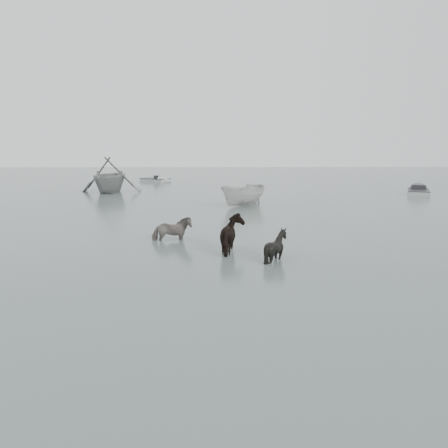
{
  "coord_description": "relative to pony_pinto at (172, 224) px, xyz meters",
  "views": [
    {
      "loc": [
        1.15,
        -14.86,
        3.89
      ],
      "look_at": [
        1.45,
        1.4,
        1.0
      ],
      "focal_mm": 35.0,
      "sensor_mm": 36.0,
      "label": 1
    }
  ],
  "objects": [
    {
      "name": "boat_small",
      "position": [
        3.7,
        10.87,
        0.09
      ],
      "size": [
        3.93,
        4.04,
        1.58
      ],
      "primitive_type": "imported",
      "rotation": [
        0.0,
        0.0,
        -0.75
      ],
      "color": "#B8B8B3",
      "rests_on": "ground"
    },
    {
      "name": "skiff_port",
      "position": [
        18.54,
        17.49,
        -0.33
      ],
      "size": [
        3.32,
        4.92,
        0.75
      ],
      "primitive_type": null,
      "rotation": [
        0.0,
        0.0,
        1.16
      ],
      "color": "#9FA19E",
      "rests_on": "ground"
    },
    {
      "name": "pony_pinto",
      "position": [
        0.0,
        0.0,
        0.0
      ],
      "size": [
        1.76,
        1.02,
        1.4
      ],
      "primitive_type": "imported",
      "rotation": [
        0.0,
        0.0,
        1.74
      ],
      "color": "black",
      "rests_on": "ground"
    },
    {
      "name": "ground",
      "position": [
        0.71,
        -3.13,
        -0.7
      ],
      "size": [
        140.0,
        140.0,
        0.0
      ],
      "primitive_type": "plane",
      "color": "#4E5D58",
      "rests_on": "ground"
    },
    {
      "name": "pony_dark",
      "position": [
        2.55,
        -1.98,
        0.11
      ],
      "size": [
        1.82,
        1.97,
        1.63
      ],
      "primitive_type": "imported",
      "rotation": [
        0.0,
        0.0,
        1.88
      ],
      "color": "black",
      "rests_on": "ground"
    },
    {
      "name": "pony_black",
      "position": [
        3.94,
        -3.22,
        0.0
      ],
      "size": [
        1.53,
        1.43,
        1.41
      ],
      "primitive_type": "imported",
      "rotation": [
        0.0,
        0.0,
        1.84
      ],
      "color": "black",
      "rests_on": "ground"
    },
    {
      "name": "rowboat_trail",
      "position": [
        -7.27,
        19.88,
        0.89
      ],
      "size": [
        5.38,
        6.18,
        3.18
      ],
      "primitive_type": "imported",
      "rotation": [
        0.0,
        0.0,
        3.11
      ],
      "color": "gray",
      "rests_on": "ground"
    },
    {
      "name": "skiff_mid",
      "position": [
        -4.93,
        31.11,
        -0.33
      ],
      "size": [
        4.67,
        4.08,
        0.75
      ],
      "primitive_type": null,
      "rotation": [
        0.0,
        0.0,
        -0.65
      ],
      "color": "#A2A4A2",
      "rests_on": "ground"
    }
  ]
}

